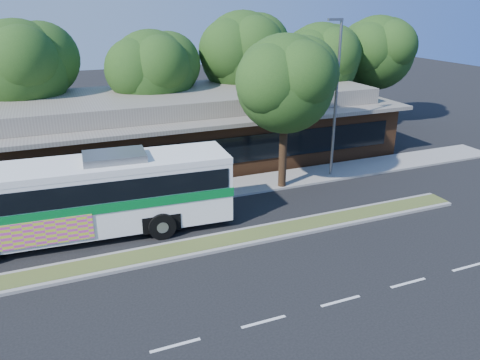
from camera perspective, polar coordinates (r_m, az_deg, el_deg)
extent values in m
plane|color=black|center=(20.04, -3.23, -8.73)|extent=(120.00, 120.00, 0.00)
cube|color=#4F5C27|center=(20.50, -3.79, -7.77)|extent=(26.00, 1.10, 0.15)
cube|color=gray|center=(25.54, -7.98, -1.94)|extent=(44.00, 2.60, 0.12)
cube|color=#54301A|center=(31.15, -11.25, 5.08)|extent=(32.00, 10.00, 3.20)
cube|color=slate|center=(30.73, -11.48, 8.16)|extent=(33.20, 11.20, 0.24)
cube|color=slate|center=(30.61, -11.56, 9.31)|extent=(30.00, 8.00, 1.00)
cube|color=black|center=(26.40, -9.03, 2.57)|extent=(30.00, 0.06, 1.60)
cylinder|color=slate|center=(27.67, 11.59, 9.26)|extent=(0.16, 0.16, 9.00)
cube|color=slate|center=(26.93, 11.57, 18.63)|extent=(0.90, 0.18, 0.14)
cylinder|color=black|center=(33.45, -24.24, 5.60)|extent=(0.44, 0.44, 4.20)
sphere|color=#163712|center=(32.76, -25.26, 12.17)|extent=(6.00, 6.00, 6.00)
sphere|color=#163712|center=(33.13, -23.00, 13.42)|extent=(4.68, 4.68, 4.68)
cylinder|color=black|center=(33.16, -10.30, 6.63)|extent=(0.44, 0.44, 3.78)
sphere|color=#163712|center=(32.48, -10.71, 12.74)|extent=(5.60, 5.60, 5.60)
sphere|color=#163712|center=(33.11, -8.73, 13.79)|extent=(4.37, 4.37, 4.37)
cylinder|color=black|center=(36.05, 0.33, 8.62)|extent=(0.44, 0.44, 4.41)
sphere|color=#163712|center=(35.40, 0.35, 15.06)|extent=(6.20, 6.20, 6.20)
sphere|color=#163712|center=(36.34, 2.17, 15.99)|extent=(4.84, 4.84, 4.84)
cylinder|color=black|center=(37.93, 9.42, 8.54)|extent=(0.44, 0.44, 3.86)
sphere|color=#163712|center=(37.33, 9.76, 14.05)|extent=(5.80, 5.80, 5.80)
sphere|color=#163712|center=(38.34, 11.17, 14.84)|extent=(4.52, 4.52, 4.52)
cylinder|color=black|center=(42.09, 15.80, 9.44)|extent=(0.44, 0.44, 4.12)
sphere|color=#163712|center=(41.54, 16.34, 14.64)|extent=(6.00, 6.00, 6.00)
sphere|color=#163712|center=(42.69, 17.51, 15.32)|extent=(4.68, 4.68, 4.68)
cube|color=white|center=(21.65, -19.01, -1.97)|extent=(13.40, 3.58, 3.05)
cube|color=black|center=(21.43, -18.32, -0.36)|extent=(12.34, 3.57, 0.91)
cube|color=white|center=(21.18, -19.45, 1.51)|extent=(13.42, 3.60, 0.29)
cube|color=#046D2A|center=(21.69, -18.98, -2.19)|extent=(13.47, 3.65, 0.42)
cube|color=black|center=(22.25, -1.96, 1.82)|extent=(0.20, 2.31, 1.22)
cube|color=#C63AA1|center=(20.73, -22.64, -5.93)|extent=(3.75, 0.27, 1.10)
cube|color=slate|center=(21.11, -15.07, 2.77)|extent=(2.75, 1.92, 0.33)
cylinder|color=black|center=(21.09, -9.49, -5.53)|extent=(1.24, 0.47, 1.22)
cylinder|color=black|center=(23.59, -10.68, -2.66)|extent=(1.24, 0.47, 1.22)
cylinder|color=black|center=(25.98, 5.25, 3.48)|extent=(0.44, 0.44, 4.29)
sphere|color=#163712|center=(25.12, 5.54, 11.56)|extent=(5.19, 5.19, 5.19)
sphere|color=#163712|center=(25.95, 7.51, 12.71)|extent=(4.05, 4.05, 4.05)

